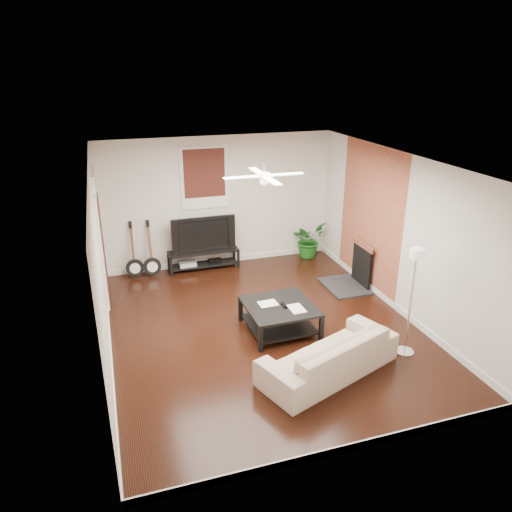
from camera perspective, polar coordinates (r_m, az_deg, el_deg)
The scene contains 14 objects.
room at distance 7.71m, azimuth 0.91°, elevation 0.67°, with size 5.01×6.01×2.81m.
brick_accent at distance 9.58m, azimuth 13.23°, elevation 4.35°, with size 0.02×2.20×2.80m, color #B25339.
fireplace at distance 9.76m, azimuth 11.30°, elevation -1.04°, with size 0.80×1.10×0.92m, color black.
window_back at distance 10.23m, azimuth -6.08°, elevation 9.11°, with size 1.00×0.06×1.30m, color #3C1210.
door_left at distance 9.20m, azimuth -17.74°, elevation 2.15°, with size 0.08×1.00×2.50m, color white.
tv_stand at distance 10.55m, azimuth -6.16°, elevation -0.41°, with size 1.51×0.40×0.42m, color black.
tv at distance 10.36m, azimuth -6.31°, elevation 2.71°, with size 1.35×0.18×0.78m, color black.
coffee_table at distance 8.15m, azimuth 2.76°, elevation -7.22°, with size 1.10×1.10×0.46m, color black.
sofa at distance 7.15m, azimuth 8.56°, elevation -11.28°, with size 2.13×0.83×0.62m, color tan.
floor_lamp at distance 7.58m, azimuth 17.72°, elevation -5.23°, with size 0.29×0.29×1.74m, color silver, non-canonical shape.
potted_plant at distance 11.15m, azimuth 6.18°, elevation 1.93°, with size 0.74×0.64×0.82m, color #1A5D1A.
guitar_left at distance 10.22m, azimuth -14.22°, elevation 0.61°, with size 0.37×0.26×1.20m, color black, non-canonical shape.
guitar_right at distance 10.21m, azimuth -12.26°, elevation 0.77°, with size 0.37×0.26×1.20m, color black, non-canonical shape.
ceiling_fan at distance 7.37m, azimuth 0.96°, elevation 9.41°, with size 1.24×1.24×0.32m, color white, non-canonical shape.
Camera 1 is at (-2.31, -6.81, 4.19)m, focal length 34.06 mm.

